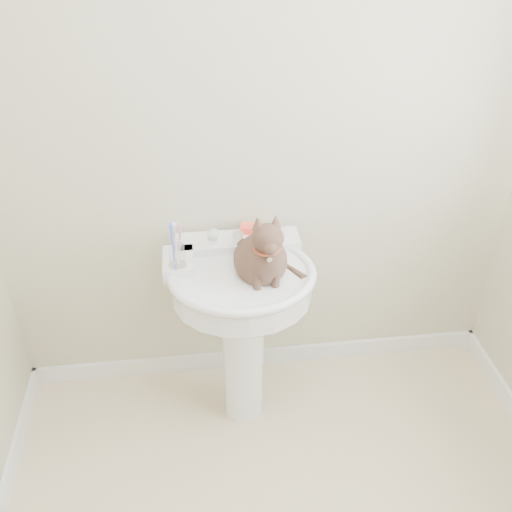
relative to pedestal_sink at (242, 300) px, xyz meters
name	(u,v)px	position (x,y,z in m)	size (l,w,h in m)	color
wall_back	(262,125)	(0.12, 0.29, 0.61)	(2.20, 0.00, 2.50)	beige
baseboard_back	(261,356)	(0.12, 0.28, -0.59)	(2.20, 0.02, 0.09)	white
pedestal_sink	(242,300)	(0.00, 0.00, 0.00)	(0.59, 0.58, 0.81)	white
faucet	(238,235)	(0.00, 0.15, 0.21)	(0.28, 0.12, 0.14)	silver
soap_bar	(251,229)	(0.07, 0.23, 0.19)	(0.09, 0.06, 0.03)	#FE4D36
toothbrush_cup	(177,255)	(-0.24, 0.02, 0.22)	(0.07, 0.07, 0.18)	silver
cat	(262,257)	(0.08, -0.03, 0.22)	(0.23, 0.28, 0.42)	brown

